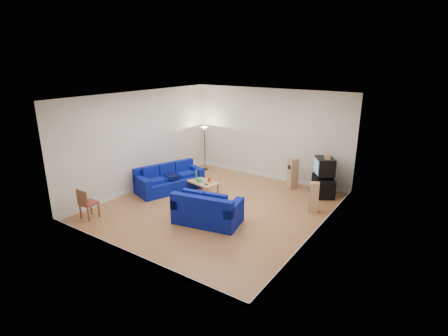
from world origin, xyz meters
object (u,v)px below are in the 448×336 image
Objects in this scene: sofa_three_seat at (169,181)px; television at (324,166)px; sofa_loveseat at (207,212)px; coffee_table at (202,183)px; tv_stand at (323,186)px.

sofa_three_seat is 2.70× the size of television.
sofa_loveseat is at bearing -59.35° from television.
television is (1.85, 3.67, 0.63)m from sofa_loveseat.
coffee_table is 3.86m from tv_stand.
sofa_loveseat reaches higher than tv_stand.
sofa_loveseat reaches higher than coffee_table.
sofa_loveseat is 1.55× the size of coffee_table.
television is at bearing -90.05° from tv_stand.
sofa_loveseat is 4.16m from television.
sofa_loveseat is at bearing 82.17° from sofa_three_seat.
tv_stand is at bearing 137.92° from sofa_three_seat.
coffee_table is at bearing -90.62° from tv_stand.
tv_stand reaches higher than coffee_table.
television reaches higher than tv_stand.
television is (3.26, 2.04, 0.60)m from coffee_table.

